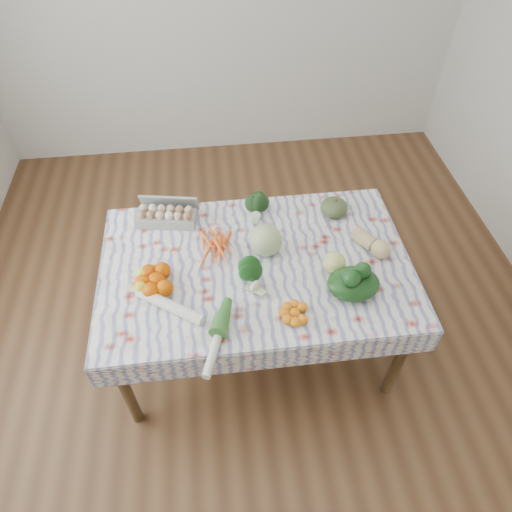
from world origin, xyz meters
TOP-DOWN VIEW (x-y plane):
  - ground at (0.00, 0.00)m, footprint 4.50×4.50m
  - dining_table at (0.00, 0.00)m, footprint 1.60×1.00m
  - tablecloth at (0.00, 0.00)m, footprint 1.66×1.06m
  - egg_carton at (-0.48, 0.38)m, footprint 0.36×0.20m
  - carrot_bunch at (-0.21, 0.14)m, footprint 0.22×0.21m
  - kale_bunch at (0.05, 0.38)m, footprint 0.17×0.16m
  - kabocha_squash at (0.50, 0.33)m, footprint 0.16×0.16m
  - cabbage at (0.06, 0.08)m, footprint 0.18×0.18m
  - butternut_squash at (0.64, 0.03)m, footprint 0.21×0.25m
  - orange_cluster at (-0.52, -0.09)m, footprint 0.31×0.31m
  - broccoli at (-0.06, -0.15)m, footprint 0.21×0.21m
  - mandarin_cluster at (0.14, -0.36)m, footprint 0.20×0.20m
  - grapefruit at (0.40, -0.10)m, footprint 0.15×0.15m
  - spinach_bag at (0.46, -0.24)m, footprint 0.29×0.24m
  - daikon at (-0.45, -0.25)m, footprint 0.36×0.27m
  - leek at (-0.23, -0.46)m, footprint 0.17×0.39m

SIDE VIEW (x-z plane):
  - ground at x=0.00m, z-range 0.00..0.00m
  - dining_table at x=0.00m, z-range 0.30..1.05m
  - tablecloth at x=0.00m, z-range 0.75..0.76m
  - carrot_bunch at x=-0.21m, z-range 0.76..0.80m
  - leek at x=-0.23m, z-range 0.76..0.81m
  - mandarin_cluster at x=0.14m, z-range 0.76..0.82m
  - daikon at x=-0.45m, z-range 0.76..0.82m
  - egg_carton at x=-0.48m, z-range 0.76..0.85m
  - orange_cluster at x=-0.52m, z-range 0.76..0.85m
  - kabocha_squash at x=0.50m, z-range 0.76..0.87m
  - butternut_squash at x=0.64m, z-range 0.76..0.87m
  - broccoli at x=-0.06m, z-range 0.76..0.87m
  - spinach_bag at x=0.46m, z-range 0.76..0.88m
  - grapefruit at x=0.40m, z-range 0.76..0.88m
  - kale_bunch at x=0.05m, z-range 0.76..0.89m
  - cabbage at x=0.06m, z-range 0.76..0.94m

